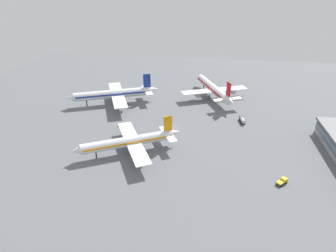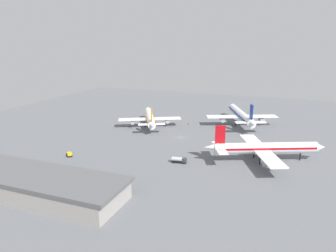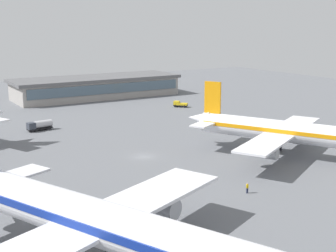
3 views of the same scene
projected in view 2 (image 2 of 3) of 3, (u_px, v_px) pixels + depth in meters
ground at (181, 137)px, 166.69m from camera, size 288.00×288.00×0.00m
terminal_building at (40, 185)px, 103.44m from camera, size 60.45×19.87×7.38m
airplane_at_gate at (150, 118)px, 187.71m from camera, size 35.82×42.97×14.21m
airplane_taxiing at (241, 115)px, 190.80m from camera, size 42.25×51.07×16.38m
airplane_distant at (264, 148)px, 132.43m from camera, size 49.67×41.12×15.97m
fuel_truck at (179, 160)px, 131.46m from camera, size 6.50×2.88×2.50m
pushback_tractor at (69, 154)px, 139.24m from camera, size 4.42×4.49×1.90m
ground_crew_worker at (189, 123)px, 192.34m from camera, size 0.57×0.46×1.67m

